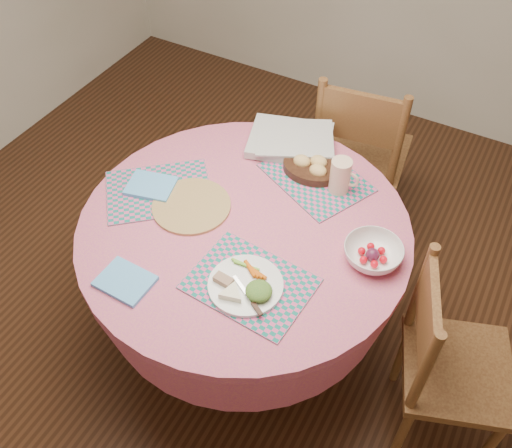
# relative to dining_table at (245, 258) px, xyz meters

# --- Properties ---
(ground) EXTENTS (4.00, 4.00, 0.00)m
(ground) POSITION_rel_dining_table_xyz_m (0.00, 0.00, -0.56)
(ground) COLOR #331C0F
(ground) RESTS_ON ground
(dining_table) EXTENTS (1.24, 1.24, 0.75)m
(dining_table) POSITION_rel_dining_table_xyz_m (0.00, 0.00, 0.00)
(dining_table) COLOR #D0616D
(dining_table) RESTS_ON ground
(chair_right) EXTENTS (0.51, 0.52, 0.88)m
(chair_right) POSITION_rel_dining_table_xyz_m (0.83, -0.00, -0.09)
(chair_right) COLOR brown
(chair_right) RESTS_ON ground
(chair_back) EXTENTS (0.49, 0.48, 0.95)m
(chair_back) POSITION_rel_dining_table_xyz_m (0.14, 0.88, -0.06)
(chair_back) COLOR brown
(chair_back) RESTS_ON ground
(placemat_front) EXTENTS (0.42, 0.33, 0.01)m
(placemat_front) POSITION_rel_dining_table_xyz_m (0.15, -0.23, 0.20)
(placemat_front) COLOR #137065
(placemat_front) RESTS_ON dining_table
(placemat_left) EXTENTS (0.50, 0.49, 0.01)m
(placemat_left) POSITION_rel_dining_table_xyz_m (-0.38, -0.01, 0.20)
(placemat_left) COLOR #137065
(placemat_left) RESTS_ON dining_table
(placemat_back) EXTENTS (0.49, 0.44, 0.01)m
(placemat_back) POSITION_rel_dining_table_xyz_m (0.13, 0.36, 0.20)
(placemat_back) COLOR #137065
(placemat_back) RESTS_ON dining_table
(wicker_trivet) EXTENTS (0.30, 0.30, 0.01)m
(wicker_trivet) POSITION_rel_dining_table_xyz_m (-0.22, -0.02, 0.20)
(wicker_trivet) COLOR olive
(wicker_trivet) RESTS_ON dining_table
(napkin_near) EXTENTS (0.18, 0.15, 0.01)m
(napkin_near) POSITION_rel_dining_table_xyz_m (-0.22, -0.42, 0.20)
(napkin_near) COLOR #5AA6E7
(napkin_near) RESTS_ON dining_table
(napkin_far) EXTENTS (0.21, 0.18, 0.01)m
(napkin_far) POSITION_rel_dining_table_xyz_m (-0.42, -0.01, 0.21)
(napkin_far) COLOR #5AA6E7
(napkin_far) RESTS_ON placemat_left
(dinner_plate) EXTENTS (0.25, 0.25, 0.05)m
(dinner_plate) POSITION_rel_dining_table_xyz_m (0.15, -0.25, 0.22)
(dinner_plate) COLOR white
(dinner_plate) RESTS_ON placemat_front
(bread_bowl) EXTENTS (0.23, 0.23, 0.08)m
(bread_bowl) POSITION_rel_dining_table_xyz_m (0.09, 0.38, 0.23)
(bread_bowl) COLOR black
(bread_bowl) RESTS_ON placemat_back
(latte_mug) EXTENTS (0.12, 0.08, 0.14)m
(latte_mug) POSITION_rel_dining_table_xyz_m (0.23, 0.34, 0.27)
(latte_mug) COLOR beige
(latte_mug) RESTS_ON placemat_back
(fruit_bowl) EXTENTS (0.27, 0.27, 0.06)m
(fruit_bowl) POSITION_rel_dining_table_xyz_m (0.47, 0.07, 0.23)
(fruit_bowl) COLOR white
(fruit_bowl) RESTS_ON dining_table
(newspaper_stack) EXTENTS (0.42, 0.37, 0.04)m
(newspaper_stack) POSITION_rel_dining_table_xyz_m (-0.06, 0.50, 0.22)
(newspaper_stack) COLOR silver
(newspaper_stack) RESTS_ON dining_table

